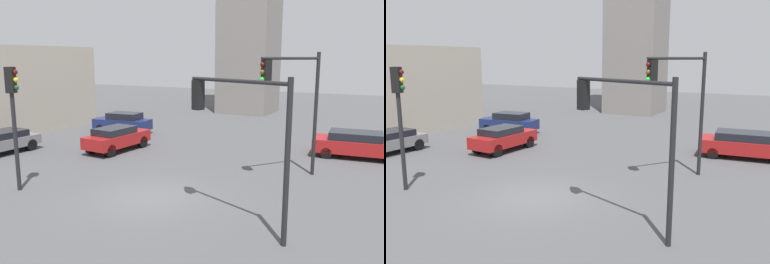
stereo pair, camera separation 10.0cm
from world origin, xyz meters
TOP-DOWN VIEW (x-y plane):
  - ground_plane at (0.00, 0.00)m, footprint 98.78×98.78m
  - traffic_light_0 at (3.84, -0.80)m, footprint 3.84×1.70m
  - traffic_light_1 at (4.11, 4.93)m, footprint 1.94×2.53m
  - traffic_light_2 at (-5.07, -1.78)m, footprint 0.49×0.43m
  - car_0 at (6.42, 10.35)m, footprint 4.89×2.40m
  - car_1 at (-5.97, 5.53)m, footprint 1.93×4.13m
  - car_2 at (-9.01, 10.00)m, footprint 4.12×2.03m
  - car_3 at (-11.26, 1.92)m, footprint 1.99×4.19m

SIDE VIEW (x-z plane):
  - ground_plane at x=0.00m, z-range 0.00..0.00m
  - car_3 at x=-11.26m, z-range 0.06..1.31m
  - car_0 at x=6.42m, z-range 0.05..1.44m
  - car_1 at x=-5.97m, z-range 0.06..1.45m
  - car_2 at x=-9.01m, z-range 0.04..1.51m
  - traffic_light_2 at x=-5.07m, z-range 0.98..5.91m
  - traffic_light_0 at x=3.84m, z-range 1.09..5.86m
  - traffic_light_1 at x=4.11m, z-range 1.13..6.64m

